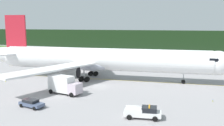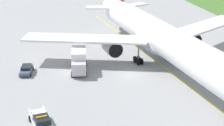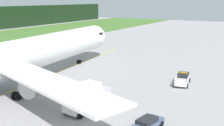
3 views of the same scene
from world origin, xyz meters
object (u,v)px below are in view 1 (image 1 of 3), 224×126
catering_truck (64,85)px  airliner (100,59)px  ops_pickup_truck (144,112)px  staff_car (31,103)px

catering_truck → airliner: bearing=83.9°
ops_pickup_truck → staff_car: ops_pickup_truck is taller
staff_car → ops_pickup_truck: bearing=4.4°
airliner → staff_car: 24.32m
airliner → catering_truck: size_ratio=8.74×
ops_pickup_truck → catering_truck: catering_truck is taller
airliner → ops_pickup_truck: 27.88m
airliner → catering_truck: (-1.59, -14.87, -3.13)m
catering_truck → staff_car: (-0.95, -8.94, -1.18)m
ops_pickup_truck → staff_car: bearing=-175.6°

